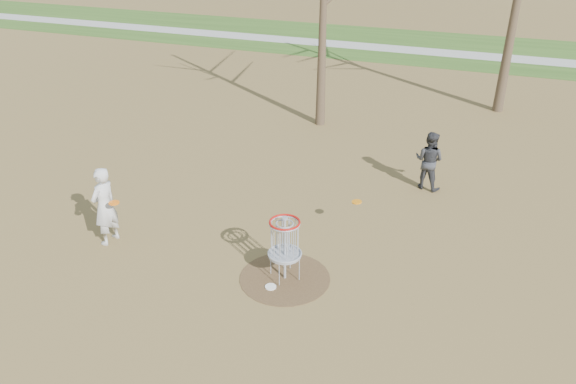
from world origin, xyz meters
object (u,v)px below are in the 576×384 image
object	(u,v)px
player_throwing	(429,160)
disc_grounded	(271,287)
player_standing	(104,206)
disc_golf_basket	(285,239)

from	to	relation	value
player_throwing	disc_grounded	xyz separation A→B (m)	(-2.16, -5.37, -0.75)
player_standing	player_throwing	world-z (taller)	player_standing
player_throwing	disc_golf_basket	world-z (taller)	player_throwing
player_throwing	disc_golf_basket	xyz separation A→B (m)	(-2.02, -4.99, 0.14)
disc_grounded	player_throwing	bearing A→B (deg)	68.08
player_throwing	disc_grounded	distance (m)	5.84
player_standing	disc_golf_basket	xyz separation A→B (m)	(4.06, 0.09, 0.03)
player_standing	player_throwing	distance (m)	7.92
player_standing	disc_golf_basket	size ratio (longest dim) A/B	1.31
player_standing	disc_golf_basket	distance (m)	4.06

